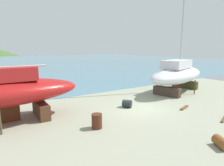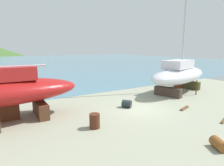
% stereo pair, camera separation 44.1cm
% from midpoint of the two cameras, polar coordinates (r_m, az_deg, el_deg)
% --- Properties ---
extents(ground_plane, '(39.88, 39.88, 0.00)m').
position_cam_midpoint_polar(ground_plane, '(14.46, 15.56, -10.34)').
color(ground_plane, '#9A9D85').
extents(sea_water, '(152.52, 113.87, 0.01)m').
position_cam_midpoint_polar(sea_water, '(76.53, -25.74, 5.51)').
color(sea_water, teal).
rests_on(sea_water, ground).
extents(sailboat_small_center, '(11.18, 6.29, 17.28)m').
position_cam_midpoint_polar(sailboat_small_center, '(23.31, 18.22, 2.47)').
color(sailboat_small_center, '#423F24').
rests_on(sailboat_small_center, ground).
extents(worker, '(0.34, 0.49, 1.71)m').
position_cam_midpoint_polar(worker, '(29.69, 17.88, 1.81)').
color(worker, maroon).
rests_on(worker, ground).
extents(barrel_tipped_center, '(0.90, 1.04, 0.54)m').
position_cam_midpoint_polar(barrel_tipped_center, '(11.59, 28.51, -15.14)').
color(barrel_tipped_center, brown).
rests_on(barrel_tipped_center, ground).
extents(barrel_tipped_left, '(0.97, 0.99, 0.65)m').
position_cam_midpoint_polar(barrel_tipped_left, '(16.63, 3.71, -6.08)').
color(barrel_tipped_left, '#242E31').
rests_on(barrel_tipped_left, ground).
extents(barrel_ochre, '(0.71, 0.71, 0.93)m').
position_cam_midpoint_polar(barrel_ochre, '(12.47, -5.50, -11.09)').
color(barrel_ochre, '#512517').
rests_on(barrel_ochre, ground).
extents(timber_plank_near, '(1.37, 0.61, 0.13)m').
position_cam_midpoint_polar(timber_plank_near, '(17.39, 19.83, -6.84)').
color(timber_plank_near, brown).
rests_on(timber_plank_near, ground).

